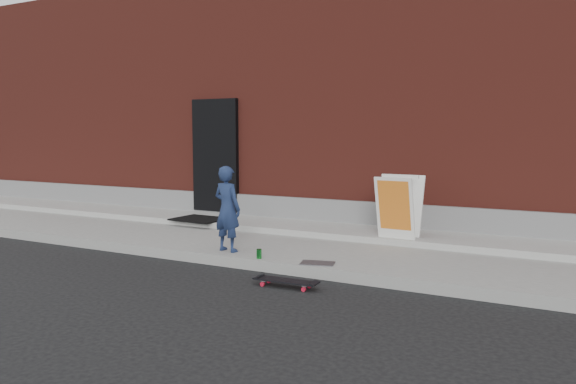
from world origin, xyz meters
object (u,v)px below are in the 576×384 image
Objects in this scene: skateboard at (286,281)px; pizza_sign at (399,206)px; child at (227,209)px; soda_can at (259,254)px.

pizza_sign is at bearing 75.78° from skateboard.
pizza_sign is (2.02, 1.67, -0.03)m from child.
pizza_sign is at bearing 53.75° from soda_can.
skateboard is 6.11× the size of soda_can.
child is 1.75m from skateboard.
skateboard is at bearing -104.22° from pizza_sign.
skateboard is 0.98m from soda_can.
child is 2.62m from pizza_sign.
skateboard is at bearing -39.73° from soda_can.
child is at bearing 162.73° from soda_can.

